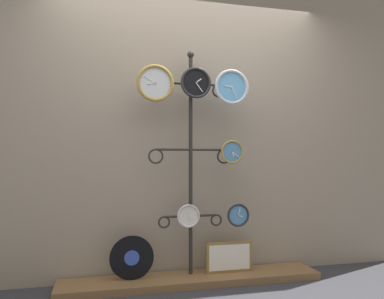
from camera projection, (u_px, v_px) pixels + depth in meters
name	position (u px, v px, depth m)	size (l,w,h in m)	color
ground_plane	(204.00, 298.00, 2.80)	(12.00, 12.00, 0.00)	#333338
shop_wall	(186.00, 120.00, 3.39)	(4.40, 0.04, 2.80)	gray
low_shelf	(192.00, 279.00, 3.14)	(2.20, 0.36, 0.06)	brown
display_stand	(191.00, 199.00, 3.22)	(0.74, 0.34, 1.98)	#282623
clock_top_left	(155.00, 83.00, 3.08)	(0.31, 0.04, 0.31)	silver
clock_top_center	(196.00, 83.00, 3.17)	(0.27, 0.04, 0.27)	black
clock_top_right	(232.00, 87.00, 3.21)	(0.31, 0.04, 0.31)	#60A8DB
clock_middle_right	(232.00, 152.00, 3.24)	(0.21, 0.04, 0.21)	#4C84B2
clock_bottom_center	(188.00, 216.00, 3.13)	(0.20, 0.04, 0.20)	silver
clock_bottom_right	(238.00, 215.00, 3.22)	(0.20, 0.04, 0.20)	#4C84B2
vinyl_record	(132.00, 258.00, 3.03)	(0.36, 0.01, 0.36)	black
picture_frame	(229.00, 257.00, 3.24)	(0.41, 0.02, 0.26)	olive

